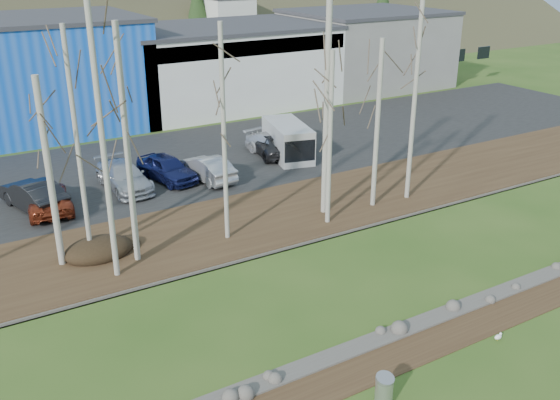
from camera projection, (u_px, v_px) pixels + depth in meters
ground at (426, 396)px, 19.43m from camera, size 200.00×200.00×0.00m
dirt_strip at (383, 360)px, 21.09m from camera, size 80.00×1.80×0.03m
near_bank_rocks at (365, 346)px, 21.89m from camera, size 80.00×0.80×0.50m
river at (301, 294)px, 25.15m from camera, size 80.00×8.00×0.90m
far_bank_rocks at (253, 254)px, 28.41m from camera, size 80.00×0.80×0.46m
far_bank at (222, 228)px, 30.93m from camera, size 80.00×7.00×0.15m
parking_lot at (149, 168)px, 39.27m from camera, size 80.00×14.00×0.14m
building_blue at (1, 76)px, 46.01m from camera, size 20.40×12.24×8.30m
building_white at (221, 65)px, 54.85m from camera, size 18.36×12.24×6.80m
building_grey at (365, 48)px, 62.40m from camera, size 14.28×12.24×7.30m
litter_bin at (384, 392)px, 18.91m from camera, size 0.62×0.62×0.95m
seagull at (498, 337)px, 22.14m from camera, size 0.38×0.18×0.27m
dirt_mound at (98, 249)px, 27.92m from camera, size 3.06×2.16×0.60m
birch_1 at (78, 148)px, 26.05m from camera, size 0.21×0.21×10.11m
birch_2 at (49, 175)px, 25.72m from camera, size 0.29×0.29×8.25m
birch_3 at (103, 147)px, 24.25m from camera, size 0.23×0.23×11.26m
birch_4 at (127, 148)px, 25.75m from camera, size 0.26×0.26×10.25m
birch_5 at (224, 136)px, 27.89m from camera, size 0.21×0.21×9.99m
birch_6 at (330, 140)px, 29.84m from camera, size 0.23×0.23×8.54m
birch_7 at (327, 102)px, 30.47m from camera, size 0.31×0.31×11.67m
birch_8 at (377, 125)px, 31.88m from camera, size 0.25×0.25×8.77m
birch_9 at (415, 99)px, 32.46m from camera, size 0.24×0.24×11.06m
car_0 at (34, 195)px, 32.71m from camera, size 2.97×5.17×1.61m
car_1 at (47, 199)px, 32.58m from camera, size 2.59×4.87×1.30m
car_2 at (124, 177)px, 35.49m from camera, size 2.33×5.20×1.48m
car_3 at (167, 168)px, 36.77m from camera, size 2.78×4.83×1.55m
car_4 at (208, 168)px, 36.87m from camera, size 1.98×4.54×1.45m
car_5 at (272, 144)px, 41.53m from camera, size 3.18×5.40×1.41m
car_6 at (276, 145)px, 41.23m from camera, size 2.84×5.18×1.42m
van_white at (289, 141)px, 40.74m from camera, size 3.28×5.43×2.22m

